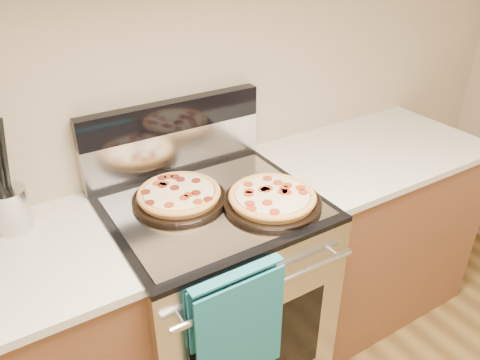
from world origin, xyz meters
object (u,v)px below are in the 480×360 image
range_body (215,298)px  pepperoni_pizza_back (179,195)px  pepperoni_pizza_front (272,199)px  utensil_crock (11,209)px

range_body → pepperoni_pizza_back: (-0.10, 0.07, 0.50)m
pepperoni_pizza_front → utensil_crock: (-0.82, 0.36, 0.04)m
range_body → utensil_crock: 0.87m
range_body → pepperoni_pizza_front: size_ratio=2.52×
pepperoni_pizza_back → utensil_crock: 0.57m
range_body → utensil_crock: bearing=160.2°
range_body → pepperoni_pizza_front: pepperoni_pizza_front is taller
range_body → pepperoni_pizza_back: size_ratio=2.63×
range_body → pepperoni_pizza_front: 0.55m
utensil_crock → pepperoni_pizza_back: bearing=-16.5°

